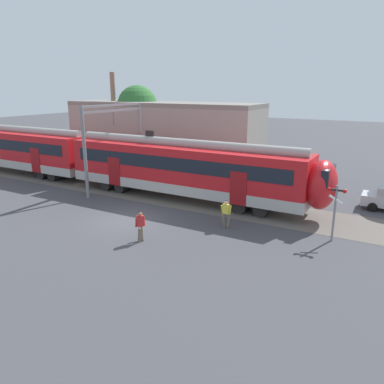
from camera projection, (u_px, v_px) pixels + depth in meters
name	position (u px, v px, depth m)	size (l,w,h in m)	color
ground_plane	(127.00, 221.00, 22.57)	(160.00, 160.00, 0.00)	#424247
track_bed	(73.00, 180.00, 32.28)	(80.00, 4.40, 0.01)	#605951
commuter_train	(92.00, 157.00, 30.49)	(38.05, 3.07, 4.73)	#B7B2AD
pedestrian_red	(140.00, 224.00, 19.28)	(0.45, 0.67, 1.67)	#6B6051
pedestrian_yellow	(226.00, 211.00, 21.18)	(0.57, 0.63, 1.67)	#6B6051
catenary_gantry	(114.00, 134.00, 28.77)	(0.24, 6.64, 6.53)	gray
crossing_signal	(335.00, 204.00, 19.08)	(0.96, 0.22, 3.00)	gray
background_building	(162.00, 136.00, 36.13)	(19.45, 5.00, 9.20)	gray
street_tree_left	(138.00, 106.00, 37.56)	(4.02, 4.02, 7.96)	brown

